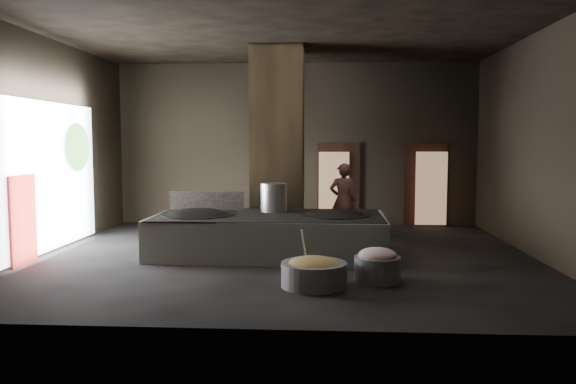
# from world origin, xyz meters

# --- Properties ---
(floor) EXTENTS (10.00, 9.00, 0.10)m
(floor) POSITION_xyz_m (0.00, 0.00, -0.05)
(floor) COLOR black
(floor) RESTS_ON ground
(ceiling) EXTENTS (10.00, 9.00, 0.10)m
(ceiling) POSITION_xyz_m (0.00, 0.00, 4.55)
(ceiling) COLOR black
(ceiling) RESTS_ON back_wall
(back_wall) EXTENTS (10.00, 0.10, 4.50)m
(back_wall) POSITION_xyz_m (0.00, 4.55, 2.25)
(back_wall) COLOR black
(back_wall) RESTS_ON ground
(front_wall) EXTENTS (10.00, 0.10, 4.50)m
(front_wall) POSITION_xyz_m (0.00, -4.55, 2.25)
(front_wall) COLOR black
(front_wall) RESTS_ON ground
(left_wall) EXTENTS (0.10, 9.00, 4.50)m
(left_wall) POSITION_xyz_m (-5.05, 0.00, 2.25)
(left_wall) COLOR black
(left_wall) RESTS_ON ground
(right_wall) EXTENTS (0.10, 9.00, 4.50)m
(right_wall) POSITION_xyz_m (5.05, 0.00, 2.25)
(right_wall) COLOR black
(right_wall) RESTS_ON ground
(pillar) EXTENTS (1.20, 1.20, 4.50)m
(pillar) POSITION_xyz_m (-0.30, 1.90, 2.25)
(pillar) COLOR black
(pillar) RESTS_ON ground
(hearth_platform) EXTENTS (4.75, 2.36, 0.82)m
(hearth_platform) POSITION_xyz_m (-0.34, 0.11, 0.41)
(hearth_platform) COLOR silver
(hearth_platform) RESTS_ON ground
(platform_cap) EXTENTS (4.60, 2.21, 0.03)m
(platform_cap) POSITION_xyz_m (-0.34, 0.11, 0.82)
(platform_cap) COLOR black
(platform_cap) RESTS_ON hearth_platform
(wok_left) EXTENTS (1.48, 1.48, 0.41)m
(wok_left) POSITION_xyz_m (-1.79, 0.06, 0.75)
(wok_left) COLOR black
(wok_left) RESTS_ON hearth_platform
(wok_left_rim) EXTENTS (1.51, 1.51, 0.05)m
(wok_left_rim) POSITION_xyz_m (-1.79, 0.06, 0.82)
(wok_left_rim) COLOR black
(wok_left_rim) RESTS_ON hearth_platform
(wok_right) EXTENTS (1.38, 1.38, 0.39)m
(wok_right) POSITION_xyz_m (1.01, 0.16, 0.75)
(wok_right) COLOR black
(wok_right) RESTS_ON hearth_platform
(wok_right_rim) EXTENTS (1.41, 1.41, 0.05)m
(wok_right_rim) POSITION_xyz_m (1.01, 0.16, 0.82)
(wok_right_rim) COLOR black
(wok_right_rim) RESTS_ON hearth_platform
(stock_pot) EXTENTS (0.57, 0.57, 0.61)m
(stock_pot) POSITION_xyz_m (-0.29, 0.66, 1.13)
(stock_pot) COLOR silver
(stock_pot) RESTS_ON hearth_platform
(splash_guard) EXTENTS (1.64, 0.10, 0.41)m
(splash_guard) POSITION_xyz_m (-1.79, 0.86, 1.03)
(splash_guard) COLOR black
(splash_guard) RESTS_ON hearth_platform
(cook) EXTENTS (0.72, 0.53, 1.80)m
(cook) POSITION_xyz_m (1.25, 2.42, 0.90)
(cook) COLOR brown
(cook) RESTS_ON ground
(veg_basin) EXTENTS (1.23, 1.23, 0.39)m
(veg_basin) POSITION_xyz_m (0.63, -2.38, 0.20)
(veg_basin) COLOR gray
(veg_basin) RESTS_ON ground
(veg_fill) EXTENTS (0.87, 0.87, 0.27)m
(veg_fill) POSITION_xyz_m (0.63, -2.38, 0.35)
(veg_fill) COLOR #99A550
(veg_fill) RESTS_ON veg_basin
(ladle) EXTENTS (0.14, 0.42, 0.76)m
(ladle) POSITION_xyz_m (0.48, -2.23, 0.55)
(ladle) COLOR silver
(ladle) RESTS_ON veg_basin
(meat_basin) EXTENTS (1.02, 1.02, 0.42)m
(meat_basin) POSITION_xyz_m (1.67, -2.00, 0.21)
(meat_basin) COLOR gray
(meat_basin) RESTS_ON ground
(meat_fill) EXTENTS (0.64, 0.64, 0.24)m
(meat_fill) POSITION_xyz_m (1.67, -2.00, 0.45)
(meat_fill) COLOR tan
(meat_fill) RESTS_ON meat_basin
(doorway_near) EXTENTS (1.18, 0.08, 2.38)m
(doorway_near) POSITION_xyz_m (1.20, 4.45, 1.10)
(doorway_near) COLOR black
(doorway_near) RESTS_ON ground
(doorway_near_glow) EXTENTS (0.84, 0.04, 1.98)m
(doorway_near_glow) POSITION_xyz_m (1.07, 4.36, 1.05)
(doorway_near_glow) COLOR #8C6647
(doorway_near_glow) RESTS_ON ground
(doorway_far) EXTENTS (1.18, 0.08, 2.38)m
(doorway_far) POSITION_xyz_m (3.60, 4.45, 1.10)
(doorway_far) COLOR black
(doorway_far) RESTS_ON ground
(doorway_far_glow) EXTENTS (0.85, 0.04, 2.00)m
(doorway_far_glow) POSITION_xyz_m (3.72, 4.23, 1.05)
(doorway_far_glow) COLOR #8C6647
(doorway_far_glow) RESTS_ON ground
(left_opening) EXTENTS (0.04, 4.20, 3.10)m
(left_opening) POSITION_xyz_m (-4.95, 0.20, 1.60)
(left_opening) COLOR white
(left_opening) RESTS_ON ground
(pavilion_sliver) EXTENTS (0.05, 0.90, 1.70)m
(pavilion_sliver) POSITION_xyz_m (-4.88, -1.10, 0.85)
(pavilion_sliver) COLOR maroon
(pavilion_sliver) RESTS_ON ground
(tree_silhouette) EXTENTS (0.28, 1.10, 1.10)m
(tree_silhouette) POSITION_xyz_m (-4.85, 1.30, 2.20)
(tree_silhouette) COLOR #194714
(tree_silhouette) RESTS_ON left_opening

